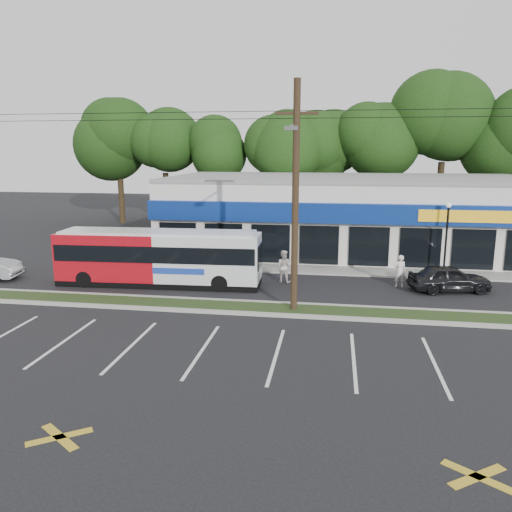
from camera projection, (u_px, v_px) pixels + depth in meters
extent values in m
plane|color=black|center=(224.00, 315.00, 21.94)|extent=(120.00, 120.00, 0.00)
cube|color=#1E3214|center=(228.00, 307.00, 22.89)|extent=(40.00, 1.60, 0.12)
cube|color=#9E9E93|center=(224.00, 312.00, 22.07)|extent=(40.00, 0.25, 0.14)
cube|color=#9E9E93|center=(232.00, 301.00, 23.71)|extent=(40.00, 0.25, 0.14)
cube|color=#9E9E93|center=(338.00, 271.00, 29.86)|extent=(32.00, 2.20, 0.10)
cube|color=beige|center=(346.00, 215.00, 36.04)|extent=(25.00, 12.00, 5.00)
cube|color=navy|center=(348.00, 214.00, 29.82)|extent=(25.00, 0.50, 1.20)
cube|color=black|center=(347.00, 246.00, 30.41)|extent=(24.00, 0.12, 2.40)
cube|color=gold|center=(473.00, 216.00, 28.49)|extent=(6.00, 0.06, 0.70)
cube|color=gray|center=(347.00, 178.00, 35.49)|extent=(25.00, 12.00, 0.30)
cylinder|color=black|center=(295.00, 200.00, 21.41)|extent=(0.30, 0.30, 10.00)
cube|color=black|center=(297.00, 113.00, 20.67)|extent=(1.80, 0.12, 0.12)
cylinder|color=#59595E|center=(294.00, 127.00, 19.63)|extent=(0.10, 2.40, 0.10)
cube|color=#59595E|center=(291.00, 128.00, 18.40)|extent=(0.50, 0.25, 0.15)
cylinder|color=black|center=(226.00, 112.00, 21.10)|extent=(50.00, 0.02, 0.02)
cylinder|color=black|center=(226.00, 119.00, 21.17)|extent=(50.00, 0.02, 0.02)
cylinder|color=black|center=(446.00, 242.00, 28.35)|extent=(0.12, 0.12, 4.00)
sphere|color=silver|center=(449.00, 205.00, 27.91)|extent=(0.30, 0.30, 0.30)
cylinder|color=black|center=(122.00, 195.00, 48.91)|extent=(0.56, 0.56, 5.72)
sphere|color=black|center=(119.00, 136.00, 47.76)|extent=(6.76, 6.76, 6.76)
cylinder|color=black|center=(171.00, 195.00, 48.15)|extent=(0.56, 0.56, 5.72)
sphere|color=black|center=(169.00, 136.00, 47.00)|extent=(6.76, 6.76, 6.76)
cylinder|color=black|center=(221.00, 196.00, 47.39)|extent=(0.56, 0.56, 5.72)
sphere|color=black|center=(221.00, 136.00, 46.23)|extent=(6.76, 6.76, 6.76)
cylinder|color=black|center=(274.00, 197.00, 46.62)|extent=(0.56, 0.56, 5.72)
sphere|color=black|center=(274.00, 135.00, 45.47)|extent=(6.76, 6.76, 6.76)
cylinder|color=black|center=(327.00, 198.00, 45.86)|extent=(0.56, 0.56, 5.72)
sphere|color=black|center=(329.00, 135.00, 44.70)|extent=(6.76, 6.76, 6.76)
cylinder|color=black|center=(383.00, 198.00, 45.10)|extent=(0.56, 0.56, 5.72)
sphere|color=black|center=(387.00, 135.00, 43.94)|extent=(6.76, 6.76, 6.76)
cylinder|color=black|center=(441.00, 199.00, 44.33)|extent=(0.56, 0.56, 5.72)
sphere|color=black|center=(446.00, 135.00, 43.18)|extent=(6.76, 6.76, 6.76)
cylinder|color=black|center=(500.00, 200.00, 43.57)|extent=(0.56, 0.56, 5.72)
sphere|color=black|center=(507.00, 134.00, 42.41)|extent=(6.76, 6.76, 6.76)
cube|color=#AA0D17|center=(110.00, 255.00, 26.96)|extent=(5.51, 2.48, 2.48)
cube|color=silver|center=(209.00, 257.00, 26.35)|extent=(5.51, 2.48, 2.48)
cube|color=black|center=(160.00, 281.00, 26.94)|extent=(10.91, 2.66, 0.32)
cube|color=black|center=(159.00, 251.00, 26.59)|extent=(10.70, 2.76, 0.86)
cube|color=black|center=(260.00, 256.00, 26.01)|extent=(0.14, 1.92, 1.26)
cube|color=#193899|center=(178.00, 271.00, 25.50)|extent=(2.71, 0.14, 0.32)
cube|color=silver|center=(158.00, 232.00, 26.39)|extent=(10.36, 2.46, 0.16)
cylinder|color=black|center=(84.00, 279.00, 26.33)|extent=(0.88, 0.29, 0.87)
cylinder|color=black|center=(100.00, 270.00, 28.29)|extent=(0.88, 0.29, 0.87)
cylinder|color=black|center=(220.00, 283.00, 25.52)|extent=(0.88, 0.29, 0.87)
cylinder|color=black|center=(226.00, 274.00, 27.48)|extent=(0.88, 0.29, 0.87)
imported|color=black|center=(449.00, 278.00, 25.49)|extent=(4.30, 2.40, 1.38)
imported|color=silver|center=(400.00, 271.00, 26.31)|extent=(0.66, 0.46, 1.73)
imported|color=beige|center=(283.00, 266.00, 27.24)|extent=(0.96, 0.80, 1.79)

